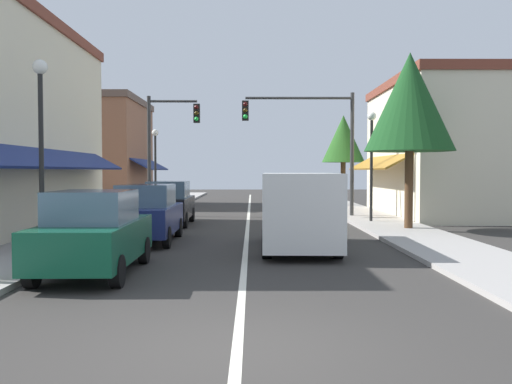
{
  "coord_description": "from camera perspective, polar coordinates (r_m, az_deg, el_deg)",
  "views": [
    {
      "loc": [
        0.19,
        -6.58,
        2.18
      ],
      "look_at": [
        0.32,
        13.66,
        1.4
      ],
      "focal_mm": 38.54,
      "sensor_mm": 36.0,
      "label": 1
    }
  ],
  "objects": [
    {
      "name": "tree_right_far",
      "position": [
        33.69,
        9.05,
        5.42
      ],
      "size": [
        2.58,
        2.58,
        5.54
      ],
      "color": "#4C331E",
      "rests_on": "ground"
    },
    {
      "name": "lane_center_stripe",
      "position": [
        24.68,
        -0.81,
        -2.86
      ],
      "size": [
        0.14,
        52.0,
        0.01
      ],
      "primitive_type": "cube",
      "color": "silver",
      "rests_on": "ground"
    },
    {
      "name": "sidewalk_right",
      "position": [
        25.24,
        11.79,
        -2.67
      ],
      "size": [
        2.6,
        56.0,
        0.12
      ],
      "primitive_type": "cube",
      "color": "#A39E99",
      "rests_on": "ground"
    },
    {
      "name": "parked_car_nearest_left",
      "position": [
        12.04,
        -16.47,
        -4.1
      ],
      "size": [
        1.83,
        4.12,
        1.77
      ],
      "rotation": [
        0.0,
        0.0,
        0.01
      ],
      "color": "#0F4C33",
      "rests_on": "ground"
    },
    {
      "name": "parked_car_third_left",
      "position": [
        22.49,
        -9.04,
        -1.15
      ],
      "size": [
        1.82,
        4.12,
        1.77
      ],
      "rotation": [
        0.0,
        0.0,
        0.01
      ],
      "color": "black",
      "rests_on": "ground"
    },
    {
      "name": "traffic_signal_mast_arm",
      "position": [
        25.55,
        6.05,
        6.17
      ],
      "size": [
        5.17,
        0.5,
        5.79
      ],
      "color": "#333333",
      "rests_on": "ground"
    },
    {
      "name": "traffic_signal_left_corner",
      "position": [
        26.89,
        -9.4,
        5.54
      ],
      "size": [
        2.56,
        0.5,
        5.79
      ],
      "color": "#333333",
      "rests_on": "ground"
    },
    {
      "name": "tree_right_near",
      "position": [
        20.7,
        15.67,
        8.93
      ],
      "size": [
        3.21,
        3.21,
        6.43
      ],
      "color": "#4C331E",
      "rests_on": "ground"
    },
    {
      "name": "storefront_right_block",
      "position": [
        28.02,
        17.95,
        4.34
      ],
      "size": [
        5.67,
        10.2,
        6.55
      ],
      "color": "beige",
      "rests_on": "ground"
    },
    {
      "name": "van_in_lane",
      "position": [
        15.25,
        4.46,
        -1.7
      ],
      "size": [
        2.12,
        5.23,
        2.12
      ],
      "rotation": [
        0.0,
        0.0,
        -0.03
      ],
      "color": "silver",
      "rests_on": "ground"
    },
    {
      "name": "storefront_far_left",
      "position": [
        35.8,
        -15.26,
        3.99
      ],
      "size": [
        5.69,
        8.2,
        6.69
      ],
      "color": "#8E5B42",
      "rests_on": "ground"
    },
    {
      "name": "street_lamp_left_far",
      "position": [
        30.07,
        -10.41,
        3.74
      ],
      "size": [
        0.36,
        0.36,
        4.42
      ],
      "color": "black",
      "rests_on": "ground"
    },
    {
      "name": "parked_car_second_left",
      "position": [
        17.08,
        -11.25,
        -2.21
      ],
      "size": [
        1.82,
        4.12,
        1.77
      ],
      "rotation": [
        0.0,
        0.0,
        0.01
      ],
      "color": "navy",
      "rests_on": "ground"
    },
    {
      "name": "street_lamp_left_near",
      "position": [
        14.61,
        -21.43,
        6.44
      ],
      "size": [
        0.36,
        0.36,
        4.92
      ],
      "color": "black",
      "rests_on": "ground"
    },
    {
      "name": "sidewalk_left",
      "position": [
        25.32,
        -13.37,
        -2.67
      ],
      "size": [
        2.6,
        56.0,
        0.12
      ],
      "primitive_type": "cube",
      "color": "#A39E99",
      "rests_on": "ground"
    },
    {
      "name": "ground_plane",
      "position": [
        24.68,
        -0.81,
        -2.87
      ],
      "size": [
        80.0,
        80.0,
        0.0
      ],
      "primitive_type": "plane",
      "color": "#33302D"
    },
    {
      "name": "street_lamp_right_mid",
      "position": [
        23.05,
        11.9,
        4.48
      ],
      "size": [
        0.36,
        0.36,
        4.6
      ],
      "color": "black",
      "rests_on": "ground"
    }
  ]
}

